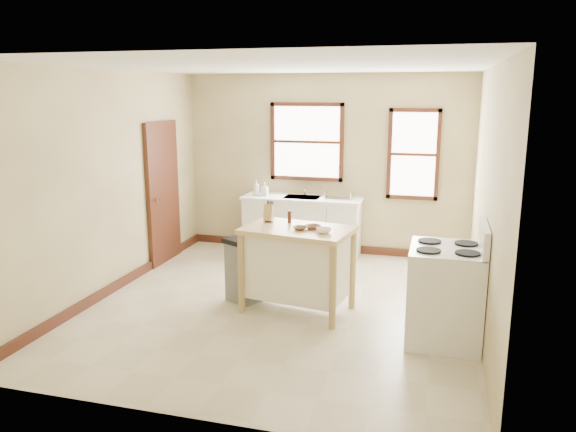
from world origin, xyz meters
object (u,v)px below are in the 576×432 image
at_px(gas_stove, 446,282).
at_px(dish_rack, 339,195).
at_px(bowl_c, 324,231).
at_px(pepper_grinder, 289,217).
at_px(soap_bottle_b, 265,189).
at_px(soap_bottle_a, 256,188).
at_px(kitchen_island, 298,270).
at_px(knife_block, 269,214).
at_px(bowl_b, 313,227).
at_px(trash_bin, 244,270).
at_px(bowl_a, 300,228).

bearing_deg(gas_stove, dish_rack, 120.57).
bearing_deg(bowl_c, pepper_grinder, 143.75).
relative_size(soap_bottle_b, dish_rack, 0.49).
height_order(soap_bottle_a, kitchen_island, soap_bottle_a).
relative_size(knife_block, bowl_b, 1.13).
relative_size(pepper_grinder, trash_bin, 0.19).
bearing_deg(trash_bin, knife_block, 45.51).
bearing_deg(pepper_grinder, bowl_a, -55.69).
height_order(bowl_a, gas_stove, gas_stove).
relative_size(soap_bottle_b, knife_block, 1.04).
bearing_deg(knife_block, dish_rack, 74.51).
height_order(bowl_a, bowl_b, bowl_b).
distance_m(dish_rack, pepper_grinder, 2.11).
bearing_deg(dish_rack, bowl_b, -107.58).
bearing_deg(soap_bottle_a, gas_stove, -63.28).
distance_m(dish_rack, gas_stove, 3.15).
distance_m(pepper_grinder, bowl_a, 0.37).
height_order(kitchen_island, bowl_c, bowl_c).
height_order(dish_rack, knife_block, knife_block).
height_order(bowl_a, trash_bin, bowl_a).
height_order(kitchen_island, trash_bin, kitchen_island).
distance_m(kitchen_island, pepper_grinder, 0.63).
bearing_deg(knife_block, bowl_a, -35.46).
height_order(soap_bottle_a, trash_bin, soap_bottle_a).
xyz_separation_m(kitchen_island, bowl_c, (0.34, -0.15, 0.53)).
bearing_deg(bowl_b, dish_rack, 92.81).
relative_size(bowl_a, bowl_b, 0.90).
height_order(bowl_b, gas_stove, gas_stove).
bearing_deg(pepper_grinder, gas_stove, -18.28).
relative_size(knife_block, bowl_a, 1.26).
height_order(soap_bottle_b, bowl_c, soap_bottle_b).
bearing_deg(gas_stove, trash_bin, 167.95).
relative_size(bowl_b, gas_stove, 0.14).
relative_size(soap_bottle_a, dish_rack, 0.57).
xyz_separation_m(kitchen_island, bowl_b, (0.18, -0.00, 0.52)).
relative_size(soap_bottle_a, pepper_grinder, 1.59).
bearing_deg(kitchen_island, soap_bottle_a, 128.31).
xyz_separation_m(soap_bottle_b, pepper_grinder, (0.96, -2.04, 0.05)).
relative_size(knife_block, pepper_grinder, 1.33).
height_order(soap_bottle_a, bowl_a, soap_bottle_a).
distance_m(dish_rack, kitchen_island, 2.36).
bearing_deg(soap_bottle_b, soap_bottle_a, -165.77).
bearing_deg(soap_bottle_a, bowl_c, -77.60).
relative_size(dish_rack, bowl_b, 2.38).
xyz_separation_m(knife_block, bowl_c, (0.75, -0.36, -0.07)).
xyz_separation_m(trash_bin, gas_stove, (2.36, -0.50, 0.23)).
bearing_deg(soap_bottle_a, kitchen_island, -82.02).
distance_m(soap_bottle_b, knife_block, 2.16).
distance_m(dish_rack, bowl_a, 2.39).
bearing_deg(trash_bin, gas_stove, 16.05).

